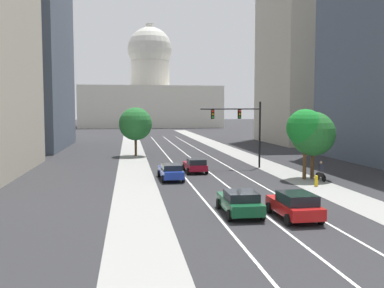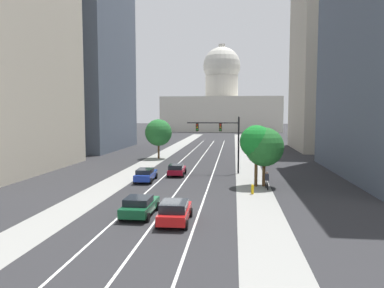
{
  "view_description": "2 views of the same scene",
  "coord_description": "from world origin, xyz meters",
  "px_view_note": "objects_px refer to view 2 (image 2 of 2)",
  "views": [
    {
      "loc": [
        -7.81,
        -26.48,
        6.16
      ],
      "look_at": [
        -2.96,
        6.07,
        3.49
      ],
      "focal_mm": 40.0,
      "sensor_mm": 36.0,
      "label": 1
    },
    {
      "loc": [
        5.29,
        -27.46,
        7.35
      ],
      "look_at": [
        -0.05,
        18.69,
        3.43
      ],
      "focal_mm": 33.89,
      "sensor_mm": 36.0,
      "label": 2
    }
  ],
  "objects_px": {
    "capitol_building": "(221,104)",
    "fire_hydrant": "(252,189)",
    "cyclist": "(267,181)",
    "car_red": "(175,211)",
    "street_tree_mid_right": "(256,142)",
    "car_blue": "(146,175)",
    "traffic_signal_mast": "(223,134)",
    "street_tree_near_left": "(158,133)",
    "car_crimson": "(177,170)",
    "street_tree_near_right": "(264,147)",
    "car_green": "(140,205)"
  },
  "relations": [
    {
      "from": "capitol_building",
      "to": "fire_hydrant",
      "type": "xyz_separation_m",
      "value": [
        7.04,
        -120.87,
        -10.83
      ]
    },
    {
      "from": "capitol_building",
      "to": "cyclist",
      "type": "xyz_separation_m",
      "value": [
        8.53,
        -118.51,
        -10.44
      ]
    },
    {
      "from": "car_red",
      "to": "street_tree_mid_right",
      "type": "relative_size",
      "value": 0.69
    },
    {
      "from": "car_blue",
      "to": "traffic_signal_mast",
      "type": "xyz_separation_m",
      "value": [
        8.13,
        6.35,
        4.05
      ]
    },
    {
      "from": "capitol_building",
      "to": "car_blue",
      "type": "bearing_deg",
      "value": -92.06
    },
    {
      "from": "car_red",
      "to": "car_blue",
      "type": "xyz_separation_m",
      "value": [
        -5.57,
        14.46,
        -0.05
      ]
    },
    {
      "from": "capitol_building",
      "to": "cyclist",
      "type": "distance_m",
      "value": 119.27
    },
    {
      "from": "street_tree_mid_right",
      "to": "street_tree_near_left",
      "type": "bearing_deg",
      "value": 124.26
    },
    {
      "from": "car_blue",
      "to": "car_crimson",
      "type": "bearing_deg",
      "value": -37.81
    },
    {
      "from": "car_crimson",
      "to": "traffic_signal_mast",
      "type": "distance_m",
      "value": 7.14
    },
    {
      "from": "car_red",
      "to": "street_tree_near_right",
      "type": "xyz_separation_m",
      "value": [
        6.94,
        13.17,
        3.21
      ]
    },
    {
      "from": "car_red",
      "to": "car_green",
      "type": "relative_size",
      "value": 0.96
    },
    {
      "from": "car_blue",
      "to": "fire_hydrant",
      "type": "bearing_deg",
      "value": -116.27
    },
    {
      "from": "car_red",
      "to": "car_blue",
      "type": "distance_m",
      "value": 15.5
    },
    {
      "from": "traffic_signal_mast",
      "to": "street_tree_mid_right",
      "type": "bearing_deg",
      "value": -65.29
    },
    {
      "from": "car_red",
      "to": "street_tree_near_right",
      "type": "bearing_deg",
      "value": -28.93
    },
    {
      "from": "fire_hydrant",
      "to": "street_tree_near_right",
      "type": "height_order",
      "value": "street_tree_near_right"
    },
    {
      "from": "capitol_building",
      "to": "fire_hydrant",
      "type": "bearing_deg",
      "value": -86.67
    },
    {
      "from": "car_green",
      "to": "cyclist",
      "type": "xyz_separation_m",
      "value": [
        9.93,
        10.38,
        0.11
      ]
    },
    {
      "from": "car_blue",
      "to": "cyclist",
      "type": "relative_size",
      "value": 2.79
    },
    {
      "from": "car_green",
      "to": "car_blue",
      "type": "distance_m",
      "value": 13.31
    },
    {
      "from": "street_tree_mid_right",
      "to": "car_red",
      "type": "bearing_deg",
      "value": -115.29
    },
    {
      "from": "car_red",
      "to": "car_crimson",
      "type": "bearing_deg",
      "value": 7.48
    },
    {
      "from": "car_green",
      "to": "street_tree_near_left",
      "type": "bearing_deg",
      "value": 10.44
    },
    {
      "from": "car_red",
      "to": "car_blue",
      "type": "height_order",
      "value": "car_red"
    },
    {
      "from": "traffic_signal_mast",
      "to": "car_red",
      "type": "bearing_deg",
      "value": -97.01
    },
    {
      "from": "car_crimson",
      "to": "car_red",
      "type": "relative_size",
      "value": 0.95
    },
    {
      "from": "fire_hydrant",
      "to": "cyclist",
      "type": "height_order",
      "value": "cyclist"
    },
    {
      "from": "cyclist",
      "to": "car_crimson",
      "type": "bearing_deg",
      "value": 53.02
    },
    {
      "from": "car_red",
      "to": "fire_hydrant",
      "type": "relative_size",
      "value": 4.71
    },
    {
      "from": "car_red",
      "to": "street_tree_near_right",
      "type": "relative_size",
      "value": 0.72
    },
    {
      "from": "fire_hydrant",
      "to": "car_crimson",
      "type": "bearing_deg",
      "value": 133.4
    },
    {
      "from": "street_tree_mid_right",
      "to": "car_crimson",
      "type": "bearing_deg",
      "value": 149.08
    },
    {
      "from": "fire_hydrant",
      "to": "street_tree_near_left",
      "type": "distance_m",
      "value": 28.63
    },
    {
      "from": "street_tree_mid_right",
      "to": "car_green",
      "type": "bearing_deg",
      "value": -127.7
    },
    {
      "from": "car_crimson",
      "to": "traffic_signal_mast",
      "type": "bearing_deg",
      "value": -67.28
    },
    {
      "from": "traffic_signal_mast",
      "to": "street_tree_near_left",
      "type": "distance_m",
      "value": 17.23
    },
    {
      "from": "car_crimson",
      "to": "cyclist",
      "type": "distance_m",
      "value": 11.88
    },
    {
      "from": "car_blue",
      "to": "fire_hydrant",
      "type": "distance_m",
      "value": 12.28
    },
    {
      "from": "traffic_signal_mast",
      "to": "car_crimson",
      "type": "bearing_deg",
      "value": -155.37
    },
    {
      "from": "street_tree_near_left",
      "to": "capitol_building",
      "type": "bearing_deg",
      "value": 85.91
    },
    {
      "from": "car_blue",
      "to": "cyclist",
      "type": "distance_m",
      "value": 12.98
    },
    {
      "from": "traffic_signal_mast",
      "to": "street_tree_near_left",
      "type": "relative_size",
      "value": 1.08
    },
    {
      "from": "cyclist",
      "to": "car_blue",
      "type": "bearing_deg",
      "value": 74.68
    },
    {
      "from": "car_red",
      "to": "cyclist",
      "type": "bearing_deg",
      "value": -32.26
    },
    {
      "from": "street_tree_near_right",
      "to": "street_tree_mid_right",
      "type": "relative_size",
      "value": 0.96
    },
    {
      "from": "car_green",
      "to": "fire_hydrant",
      "type": "distance_m",
      "value": 11.63
    },
    {
      "from": "car_red",
      "to": "cyclist",
      "type": "height_order",
      "value": "cyclist"
    },
    {
      "from": "traffic_signal_mast",
      "to": "street_tree_near_right",
      "type": "distance_m",
      "value": 8.84
    },
    {
      "from": "street_tree_near_right",
      "to": "cyclist",
      "type": "bearing_deg",
      "value": -81.76
    }
  ]
}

